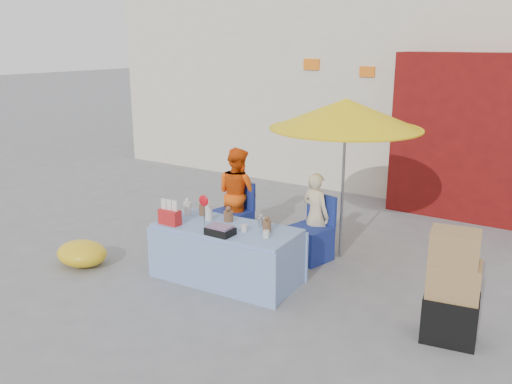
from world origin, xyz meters
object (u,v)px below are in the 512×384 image
Objects in this scene: vendor_beige at (315,215)px; box_stack at (452,290)px; market_table at (226,252)px; chair_right at (310,241)px; chair_left at (233,224)px; umbrella at (346,114)px; vendor_orange at (238,194)px.

vendor_beige reaches higher than box_stack.
vendor_beige is 1.03× the size of box_stack.
market_table reaches higher than chair_right.
chair_left is at bearing -166.03° from chair_right.
box_stack is (1.74, -1.31, -1.38)m from umbrella.
box_stack is (3.29, -1.03, 0.25)m from chair_left.
market_table is 0.86× the size of umbrella.
vendor_beige is (0.54, 1.24, 0.23)m from market_table.
chair_left is 3.46m from box_stack.
chair_left is at bearing 105.59° from vendor_orange.
vendor_orange is at bearing -174.47° from umbrella.
vendor_orange reaches higher than box_stack.
box_stack reaches higher than chair_right.
vendor_orange reaches higher than chair_left.
box_stack is (2.04, -1.16, -0.06)m from vendor_beige.
market_table is 2.24m from umbrella.
box_stack is at bearing -1.71° from market_table.
chair_right is at bearing 105.59° from vendor_beige.
chair_right is at bearing -136.13° from umbrella.
vendor_beige is 1.36m from umbrella.
chair_right is 0.75× the size of vendor_beige.
market_table is 1.34× the size of vendor_orange.
market_table is 1.37m from vendor_beige.
box_stack is at bearing 174.53° from vendor_orange.
umbrella is at bearing -139.46° from vendor_beige.
umbrella reaches higher than box_stack.
vendor_beige reaches higher than chair_left.
vendor_orange is (-0.00, 0.13, 0.41)m from chair_left.
vendor_orange is at bearing 13.97° from vendor_beige.
market_table is 1.23m from chair_right.
umbrella is 2.58m from box_stack.
vendor_beige reaches higher than market_table.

